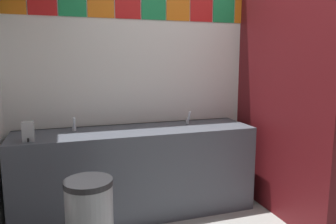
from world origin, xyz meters
TOP-DOWN VIEW (x-y plane):
  - wall_back at (-0.00, 1.57)m, footprint 3.62×0.09m
  - vanity_counter at (-0.65, 1.24)m, footprint 2.23×0.59m
  - faucet_left at (-1.20, 1.33)m, footprint 0.04×0.10m
  - faucet_right at (-0.09, 1.33)m, footprint 0.04×0.10m
  - soap_dispenser at (-1.57, 1.07)m, footprint 0.09×0.09m
  - stall_divider at (0.79, 0.59)m, footprint 0.92×1.38m
  - toilet at (1.07, 1.18)m, footprint 0.39×0.49m

SIDE VIEW (x-z plane):
  - toilet at x=1.07m, z-range -0.07..0.67m
  - vanity_counter at x=-0.65m, z-range 0.01..0.84m
  - faucet_left at x=-1.20m, z-range 0.82..0.96m
  - faucet_right at x=-0.09m, z-range 0.82..0.96m
  - soap_dispenser at x=-1.57m, z-range 0.83..0.99m
  - stall_divider at x=0.79m, z-range 0.00..2.18m
  - wall_back at x=0.00m, z-range 0.01..2.80m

